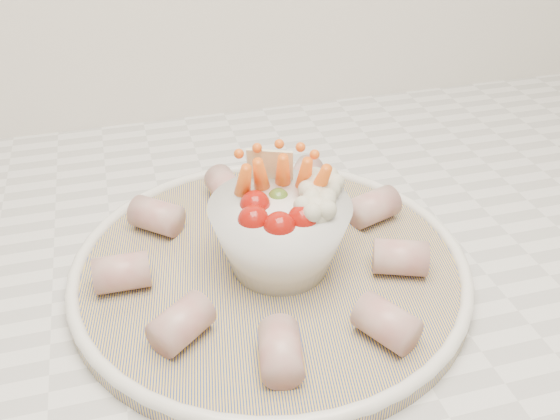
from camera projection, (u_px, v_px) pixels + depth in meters
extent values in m
cube|color=silver|center=(116.00, 274.00, 0.62)|extent=(2.04, 0.62, 0.04)
cylinder|color=navy|center=(270.00, 270.00, 0.58)|extent=(0.42, 0.42, 0.01)
torus|color=silver|center=(270.00, 263.00, 0.58)|extent=(0.37, 0.37, 0.01)
sphere|color=#971009|center=(253.00, 221.00, 0.52)|extent=(0.03, 0.03, 0.03)
sphere|color=#971009|center=(279.00, 227.00, 0.52)|extent=(0.03, 0.03, 0.03)
sphere|color=#971009|center=(303.00, 220.00, 0.53)|extent=(0.03, 0.03, 0.03)
sphere|color=#971009|center=(255.00, 205.00, 0.54)|extent=(0.03, 0.03, 0.03)
sphere|color=#476923|center=(278.00, 199.00, 0.56)|extent=(0.02, 0.02, 0.02)
cone|color=orange|center=(261.00, 181.00, 0.56)|extent=(0.03, 0.05, 0.06)
cone|color=orange|center=(283.00, 177.00, 0.57)|extent=(0.03, 0.05, 0.06)
cone|color=orange|center=(304.00, 181.00, 0.56)|extent=(0.02, 0.04, 0.06)
cone|color=orange|center=(243.00, 188.00, 0.55)|extent=(0.02, 0.04, 0.06)
cone|color=orange|center=(318.00, 189.00, 0.55)|extent=(0.03, 0.04, 0.06)
sphere|color=beige|center=(319.00, 200.00, 0.55)|extent=(0.03, 0.03, 0.03)
sphere|color=beige|center=(316.00, 214.00, 0.53)|extent=(0.03, 0.03, 0.03)
sphere|color=beige|center=(323.00, 189.00, 0.56)|extent=(0.03, 0.03, 0.03)
cube|color=beige|center=(270.00, 170.00, 0.57)|extent=(0.04, 0.03, 0.05)
cylinder|color=#A04D49|center=(400.00, 257.00, 0.56)|extent=(0.06, 0.05, 0.03)
cylinder|color=#A04D49|center=(374.00, 207.00, 0.63)|extent=(0.06, 0.05, 0.03)
cylinder|color=#A04D49|center=(305.00, 178.00, 0.68)|extent=(0.05, 0.06, 0.03)
cylinder|color=#A04D49|center=(226.00, 188.00, 0.66)|extent=(0.04, 0.05, 0.03)
cylinder|color=#A04D49|center=(156.00, 216.00, 0.62)|extent=(0.06, 0.06, 0.03)
cylinder|color=#A04D49|center=(122.00, 273.00, 0.54)|extent=(0.05, 0.03, 0.03)
cylinder|color=#A04D49|center=(181.00, 324.00, 0.49)|extent=(0.06, 0.06, 0.03)
cylinder|color=#A04D49|center=(281.00, 351.00, 0.47)|extent=(0.04, 0.05, 0.03)
cylinder|color=#A04D49|center=(386.00, 323.00, 0.49)|extent=(0.05, 0.06, 0.03)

